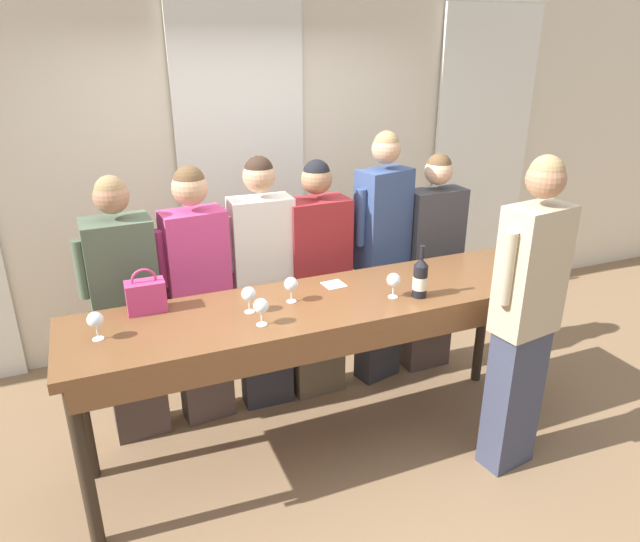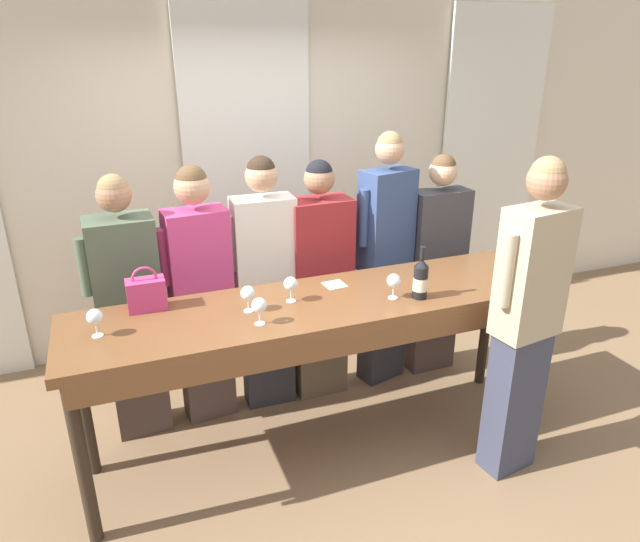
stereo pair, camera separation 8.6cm
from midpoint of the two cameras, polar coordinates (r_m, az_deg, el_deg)
ground_plane at (r=3.79m, az=-0.27°, el=-17.00°), size 18.00×18.00×0.00m
wall_back at (r=4.70m, az=-8.43°, el=9.69°), size 12.00×0.06×2.80m
curtain_panel_center at (r=4.65m, az=-8.19°, el=8.87°), size 1.01×0.03×2.69m
curtain_panel_right at (r=5.66m, az=15.34°, el=10.66°), size 1.01×0.03×2.69m
tasting_bar at (r=3.27m, az=-0.14°, el=-4.67°), size 2.87×0.69×1.02m
wine_bottle at (r=3.28m, az=9.26°, el=-0.71°), size 0.08×0.08×0.31m
handbag at (r=3.22m, az=-17.76°, el=-2.36°), size 0.21×0.12×0.25m
wine_glass_front_left at (r=3.25m, az=6.62°, el=-0.93°), size 0.08×0.08×0.15m
wine_glass_front_mid at (r=3.18m, az=-3.68°, el=-1.39°), size 0.08×0.08×0.15m
wine_glass_front_right at (r=2.94m, az=-6.75°, el=-3.55°), size 0.08×0.08×0.15m
wine_glass_center_left at (r=3.01m, az=-22.33°, el=-4.55°), size 0.08×0.08×0.15m
wine_glass_center_mid at (r=3.60m, az=17.66°, el=0.43°), size 0.08×0.08×0.15m
wine_glass_center_right at (r=3.08m, az=-7.93°, el=-2.37°), size 0.08×0.08×0.15m
napkin at (r=3.44m, az=0.69°, el=-1.36°), size 0.13×0.13×0.00m
guest_olive_jacket at (r=3.67m, az=-19.36°, el=-3.87°), size 0.50×0.30×1.70m
guest_pink_top at (r=3.69m, az=-12.67°, el=-2.31°), size 0.50×0.26×1.72m
guest_cream_sweater at (r=3.76m, az=-6.34°, el=-1.20°), size 0.51×0.22×1.74m
guest_striped_shirt at (r=3.89m, az=-0.96°, el=-1.01°), size 0.53×0.26×1.69m
guest_navy_coat at (r=4.05m, az=5.57°, el=1.38°), size 0.48×0.29×1.84m
guest_beige_cap at (r=4.29m, az=10.52°, el=0.84°), size 0.53×0.22×1.67m
host_pouring at (r=3.32m, az=19.13°, el=-4.31°), size 0.47×0.26×1.87m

